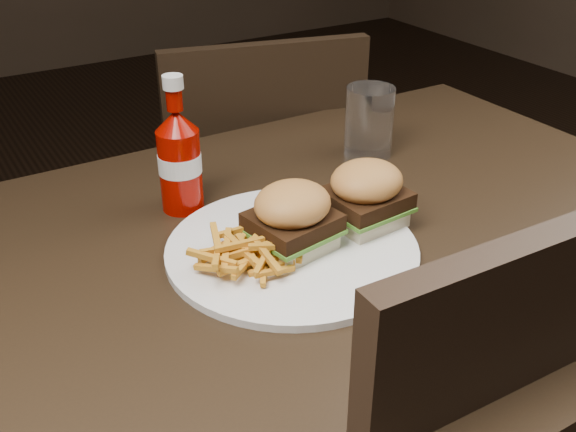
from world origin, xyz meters
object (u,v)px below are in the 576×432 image
chair_far (247,211)px  ketchup_bottle (180,171)px  dining_table (314,251)px  plate (292,249)px  tumbler (369,124)px

chair_far → ketchup_bottle: 0.69m
dining_table → chair_far: bearing=70.4°
dining_table → plate: size_ratio=3.65×
ketchup_bottle → plate: bearing=-69.0°
chair_far → tumbler: bearing=104.4°
plate → chair_far: bearing=67.4°
chair_far → ketchup_bottle: ketchup_bottle is taller
dining_table → tumbler: bearing=38.9°
plate → ketchup_bottle: 0.21m
dining_table → tumbler: size_ratio=9.50×
dining_table → chair_far: (0.22, 0.63, -0.30)m
dining_table → chair_far: 0.73m
plate → tumbler: tumbler is taller
chair_far → dining_table: bearing=84.2°
ketchup_bottle → tumbler: ketchup_bottle is taller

